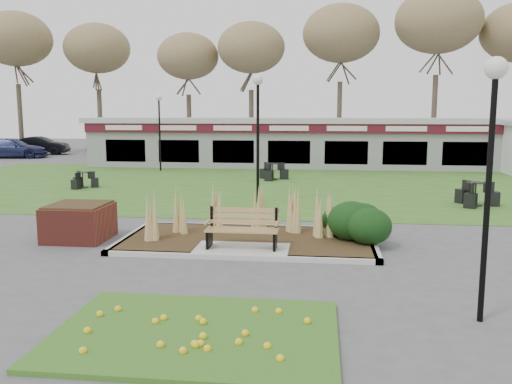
# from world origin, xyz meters

# --- Properties ---
(ground) EXTENTS (100.00, 100.00, 0.00)m
(ground) POSITION_xyz_m (0.00, 0.00, 0.00)
(ground) COLOR #515154
(ground) RESTS_ON ground
(lawn) EXTENTS (34.00, 16.00, 0.02)m
(lawn) POSITION_xyz_m (0.00, 12.00, 0.01)
(lawn) COLOR #32601E
(lawn) RESTS_ON ground
(flower_bed) EXTENTS (4.20, 3.00, 0.16)m
(flower_bed) POSITION_xyz_m (0.00, -4.60, 0.07)
(flower_bed) COLOR #33601B
(flower_bed) RESTS_ON ground
(planting_bed) EXTENTS (6.75, 3.40, 1.27)m
(planting_bed) POSITION_xyz_m (1.27, 1.35, 0.37)
(planting_bed) COLOR #351F15
(planting_bed) RESTS_ON ground
(park_bench) EXTENTS (1.70, 0.66, 0.93)m
(park_bench) POSITION_xyz_m (0.00, 0.25, 0.59)
(park_bench) COLOR olive
(park_bench) RESTS_ON ground
(brick_planter) EXTENTS (1.50, 1.50, 0.95)m
(brick_planter) POSITION_xyz_m (-4.40, 1.00, 0.48)
(brick_planter) COLOR maroon
(brick_planter) RESTS_ON ground
(food_pavilion) EXTENTS (24.60, 3.40, 2.90)m
(food_pavilion) POSITION_xyz_m (0.00, 19.96, 1.48)
(food_pavilion) COLOR gray
(food_pavilion) RESTS_ON ground
(tree_backdrop) EXTENTS (47.24, 5.24, 10.36)m
(tree_backdrop) POSITION_xyz_m (0.00, 28.00, 8.36)
(tree_backdrop) COLOR #47382B
(tree_backdrop) RESTS_ON ground
(lamp_post_near_right) EXTENTS (0.34, 0.34, 4.13)m
(lamp_post_near_right) POSITION_xyz_m (4.37, -3.50, 3.01)
(lamp_post_near_right) COLOR black
(lamp_post_near_right) RESTS_ON ground
(lamp_post_mid_right) EXTENTS (0.38, 0.38, 4.60)m
(lamp_post_mid_right) POSITION_xyz_m (-0.45, 7.19, 3.35)
(lamp_post_mid_right) COLOR black
(lamp_post_mid_right) RESTS_ON ground
(lamp_post_far_left) EXTENTS (0.35, 0.35, 4.21)m
(lamp_post_far_left) POSITION_xyz_m (-7.05, 17.00, 3.07)
(lamp_post_far_left) COLOR black
(lamp_post_far_left) RESTS_ON ground
(bistro_set_a) EXTENTS (1.26, 1.20, 0.68)m
(bistro_set_a) POSITION_xyz_m (-8.42, 10.06, 0.25)
(bistro_set_a) COLOR black
(bistro_set_a) RESTS_ON ground
(bistro_set_b) EXTENTS (1.46, 1.41, 0.79)m
(bistro_set_b) POSITION_xyz_m (-0.51, 13.85, 0.28)
(bistro_set_b) COLOR black
(bistro_set_b) RESTS_ON ground
(bistro_set_c) EXTENTS (1.36, 1.55, 0.83)m
(bistro_set_c) POSITION_xyz_m (7.21, 7.44, 0.29)
(bistro_set_c) COLOR black
(bistro_set_c) RESTS_ON ground
(car_silver) EXTENTS (3.99, 2.51, 1.26)m
(car_silver) POSITION_xyz_m (-13.99, 27.00, 0.63)
(car_silver) COLOR #BBBBC0
(car_silver) RESTS_ON ground
(car_black) EXTENTS (4.34, 2.17, 1.37)m
(car_black) POSITION_xyz_m (-19.49, 27.00, 0.68)
(car_black) COLOR black
(car_black) RESTS_ON ground
(car_blue) EXTENTS (4.98, 2.70, 1.37)m
(car_blue) POSITION_xyz_m (-19.96, 23.96, 0.69)
(car_blue) COLOR navy
(car_blue) RESTS_ON ground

